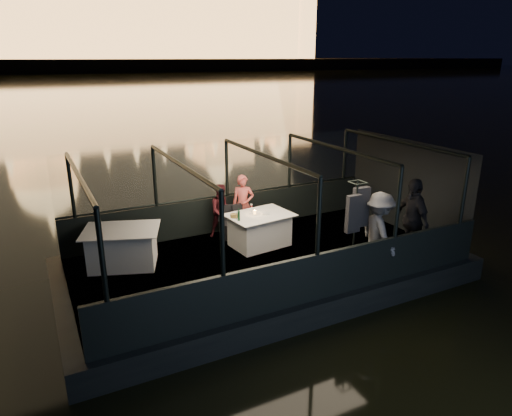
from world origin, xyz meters
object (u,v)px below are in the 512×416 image
person_man_maroon (222,207)px  wine_bottle (239,214)px  dining_table_central (260,230)px  chair_port_right (242,220)px  coat_stand (354,231)px  dining_table_aft (123,249)px  person_woman_coral (243,204)px  chair_port_left (228,221)px  passenger_dark (411,222)px  passenger_stripe (379,232)px

person_man_maroon → wine_bottle: bearing=-85.8°
dining_table_central → chair_port_right: 0.68m
coat_stand → dining_table_central: bearing=117.2°
dining_table_central → dining_table_aft: 3.09m
dining_table_aft → wine_bottle: bearing=-11.3°
person_woman_coral → person_man_maroon: person_woman_coral is taller
chair_port_left → dining_table_central: bearing=-42.7°
passenger_dark → dining_table_central: bearing=-118.2°
person_man_maroon → passenger_dark: (3.11, -3.05, 0.10)m
coat_stand → dining_table_aft: bearing=149.8°
chair_port_left → chair_port_right: size_ratio=0.99×
wine_bottle → chair_port_right: bearing=60.6°
wine_bottle → person_woman_coral: bearing=60.4°
chair_port_left → passenger_dark: passenger_dark is taller
dining_table_aft → passenger_dark: passenger_dark is taller
passenger_dark → person_man_maroon: bearing=-122.9°
passenger_stripe → wine_bottle: bearing=57.1°
coat_stand → person_woman_coral: coat_stand is taller
dining_table_aft → passenger_dark: 6.17m
chair_port_left → passenger_stripe: bearing=-40.7°
chair_port_right → coat_stand: (1.21, -2.74, 0.45)m
person_woman_coral → chair_port_right: bearing=-96.7°
dining_table_central → coat_stand: (1.07, -2.08, 0.51)m
dining_table_central → passenger_stripe: size_ratio=0.86×
chair_port_right → coat_stand: size_ratio=0.41×
chair_port_left → chair_port_right: bearing=0.2°
coat_stand → wine_bottle: bearing=131.0°
chair_port_right → dining_table_aft: bearing=-174.5°
person_man_maroon → chair_port_left: bearing=-58.5°
wine_bottle → passenger_dark: bearing=-31.9°
coat_stand → wine_bottle: size_ratio=7.03×
person_man_maroon → wine_bottle: 1.09m
coat_stand → chair_port_left: bearing=118.6°
person_woman_coral → wine_bottle: person_woman_coral is taller
dining_table_central → person_man_maroon: 1.13m
dining_table_aft → person_man_maroon: person_man_maroon is taller
passenger_dark → wine_bottle: 3.73m
dining_table_central → chair_port_left: (-0.47, 0.75, 0.06)m
dining_table_aft → chair_port_right: 2.95m
passenger_dark → wine_bottle: passenger_dark is taller
dining_table_aft → passenger_stripe: 5.32m
passenger_stripe → chair_port_left: bearing=45.3°
passenger_stripe → passenger_dark: 1.02m
dining_table_aft → person_man_maroon: (2.52, 0.59, 0.36)m
chair_port_right → passenger_dark: size_ratio=0.44×
wine_bottle → person_man_maroon: bearing=87.3°
chair_port_left → person_man_maroon: bearing=129.8°
chair_port_left → dining_table_aft: bearing=-155.8°
passenger_dark → person_woman_coral: bearing=-128.2°
person_man_maroon → chair_port_right: bearing=-26.0°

